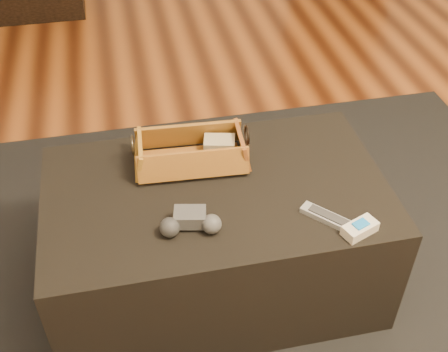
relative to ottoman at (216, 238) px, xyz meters
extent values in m
cube|color=brown|center=(0.14, -0.12, -0.23)|extent=(5.00, 5.50, 0.01)
cube|color=black|center=(0.00, -0.05, -0.22)|extent=(2.60, 2.00, 0.01)
cube|color=black|center=(0.00, 0.00, 0.00)|extent=(1.00, 0.60, 0.42)
cube|color=black|center=(-0.07, 0.12, 0.23)|extent=(0.18, 0.05, 0.02)
cube|color=tan|center=(0.04, 0.15, 0.25)|extent=(0.11, 0.08, 0.05)
cube|color=#A86E25|center=(-0.05, 0.13, 0.22)|extent=(0.31, 0.16, 0.01)
cube|color=#9D6123|center=(-0.05, 0.20, 0.26)|extent=(0.33, 0.05, 0.09)
cube|color=#9B6423|center=(-0.05, 0.05, 0.26)|extent=(0.33, 0.05, 0.09)
cube|color=brown|center=(0.11, 0.12, 0.26)|extent=(0.04, 0.16, 0.09)
cube|color=#AE7A27|center=(-0.21, 0.14, 0.26)|extent=(0.04, 0.16, 0.09)
torus|color=black|center=(0.12, 0.12, 0.30)|extent=(0.01, 0.06, 0.06)
torus|color=#302B20|center=(-0.22, 0.14, 0.30)|extent=(0.01, 0.06, 0.06)
cube|color=#39393C|center=(-0.10, -0.13, 0.24)|extent=(0.10, 0.08, 0.04)
sphere|color=#29292B|center=(-0.15, -0.15, 0.24)|extent=(0.06, 0.06, 0.05)
sphere|color=#3B3B3E|center=(-0.04, -0.17, 0.24)|extent=(0.06, 0.06, 0.05)
cube|color=#929498|center=(0.28, -0.19, 0.22)|extent=(0.14, 0.15, 0.02)
cube|color=#2A2A2C|center=(0.28, -0.19, 0.23)|extent=(0.10, 0.11, 0.00)
cube|color=beige|center=(0.34, -0.25, 0.23)|extent=(0.11, 0.08, 0.03)
cube|color=blue|center=(0.34, -0.25, 0.24)|extent=(0.05, 0.04, 0.01)
camera|label=1|loc=(-0.22, -1.19, 1.30)|focal=45.00mm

